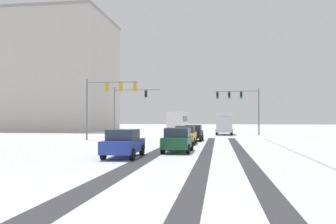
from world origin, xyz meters
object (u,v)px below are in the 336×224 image
object	(u,v)px
car_blue_fourth	(124,143)
office_building_far_left_block	(47,74)
traffic_signal_far_right	(241,101)
bus_oncoming	(178,120)
car_yellow_cab_second	(186,135)
box_truck_delivery	(224,123)
traffic_signal_far_left	(127,102)
car_dark_green_third	(178,140)
car_black_lead	(193,133)
traffic_signal_near_left	(107,95)

from	to	relation	value
car_blue_fourth	office_building_far_left_block	size ratio (longest dim) A/B	0.17
traffic_signal_far_right	bus_oncoming	size ratio (longest dim) A/B	0.59
car_yellow_cab_second	box_truck_delivery	world-z (taller)	box_truck_delivery
traffic_signal_far_left	box_truck_delivery	bearing A→B (deg)	23.03
car_dark_green_third	office_building_far_left_block	bearing A→B (deg)	126.44
traffic_signal_far_right	office_building_far_left_block	distance (m)	39.63
box_truck_delivery	office_building_far_left_block	world-z (taller)	office_building_far_left_block
box_truck_delivery	office_building_far_left_block	distance (m)	37.67
car_yellow_cab_second	bus_oncoming	size ratio (longest dim) A/B	0.37
office_building_far_left_block	car_dark_green_third	bearing A→B (deg)	-53.56
car_black_lead	box_truck_delivery	xyz separation A→B (m)	(3.34, 15.37, 0.82)
traffic_signal_near_left	traffic_signal_far_left	distance (m)	9.95
car_yellow_cab_second	car_blue_fourth	world-z (taller)	same
traffic_signal_far_right	car_dark_green_third	world-z (taller)	traffic_signal_far_right
car_yellow_cab_second	car_dark_green_third	size ratio (longest dim) A/B	0.99
car_blue_fourth	box_truck_delivery	distance (m)	32.19
traffic_signal_far_right	car_black_lead	world-z (taller)	traffic_signal_far_right
traffic_signal_near_left	box_truck_delivery	world-z (taller)	traffic_signal_near_left
car_black_lead	car_yellow_cab_second	bearing A→B (deg)	-94.01
office_building_far_left_block	traffic_signal_far_right	bearing A→B (deg)	-22.17
traffic_signal_near_left	traffic_signal_far_left	size ratio (longest dim) A/B	1.00
car_yellow_cab_second	traffic_signal_near_left	bearing A→B (deg)	150.70
car_yellow_cab_second	office_building_far_left_block	xyz separation A→B (m)	(-30.26, 33.73, 10.14)
box_truck_delivery	car_dark_green_third	bearing A→B (deg)	-97.19
bus_oncoming	box_truck_delivery	size ratio (longest dim) A/B	1.48
traffic_signal_near_left	box_truck_delivery	bearing A→B (deg)	51.11
traffic_signal_far_right	car_blue_fourth	distance (m)	31.63
traffic_signal_near_left	car_blue_fourth	xyz separation A→B (m)	(6.21, -16.15, -3.96)
traffic_signal_far_right	traffic_signal_near_left	bearing A→B (deg)	-136.37
car_blue_fourth	box_truck_delivery	bearing A→B (deg)	78.85
traffic_signal_far_right	bus_oncoming	xyz separation A→B (m)	(-9.89, 9.06, -2.80)
traffic_signal_far_right	box_truck_delivery	world-z (taller)	traffic_signal_far_right
traffic_signal_far_left	car_black_lead	bearing A→B (deg)	-45.95
car_yellow_cab_second	car_dark_green_third	bearing A→B (deg)	-88.64
traffic_signal_far_left	box_truck_delivery	xyz separation A→B (m)	(12.90, 5.48, -2.81)
traffic_signal_far_left	box_truck_delivery	distance (m)	14.30
traffic_signal_far_left	car_yellow_cab_second	bearing A→B (deg)	-58.17
traffic_signal_near_left	car_blue_fourth	world-z (taller)	traffic_signal_near_left
traffic_signal_near_left	traffic_signal_far_right	distance (m)	20.36
traffic_signal_near_left	traffic_signal_far_right	world-z (taller)	same
bus_oncoming	traffic_signal_far_right	bearing A→B (deg)	-42.50
traffic_signal_far_right	car_yellow_cab_second	xyz separation A→B (m)	(-5.99, -18.96, -3.97)
traffic_signal_near_left	traffic_signal_far_right	bearing A→B (deg)	43.63
traffic_signal_near_left	office_building_far_left_block	size ratio (longest dim) A/B	0.27
traffic_signal_near_left	car_black_lead	distance (m)	9.92
car_yellow_cab_second	bus_oncoming	xyz separation A→B (m)	(-3.90, 28.02, 1.18)
traffic_signal_far_right	box_truck_delivery	distance (m)	4.14
traffic_signal_far_left	bus_oncoming	distance (m)	14.42
bus_oncoming	office_building_far_left_block	distance (m)	28.42
car_yellow_cab_second	car_dark_green_third	distance (m)	7.50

